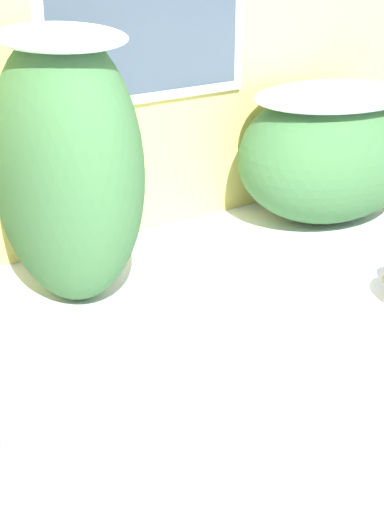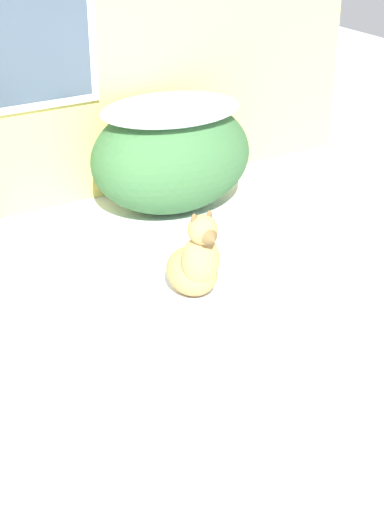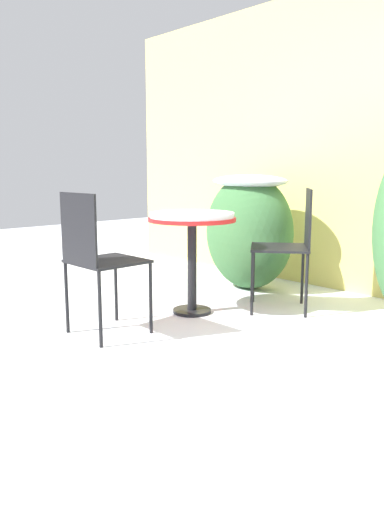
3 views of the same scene
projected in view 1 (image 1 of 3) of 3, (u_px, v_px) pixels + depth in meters
name	position (u px, v px, depth m)	size (l,w,h in m)	color
ground_plane	(278.00, 428.00, 3.18)	(16.00, 16.00, 0.00)	white
house_wall	(31.00, 24.00, 4.31)	(8.00, 0.10, 2.72)	#E5D16B
shrub_middle	(66.00, 162.00, 4.01)	(0.74, 0.96, 1.44)	#386638
shrub_right	(330.00, 149.00, 5.23)	(1.36, 1.03, 0.91)	#386638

